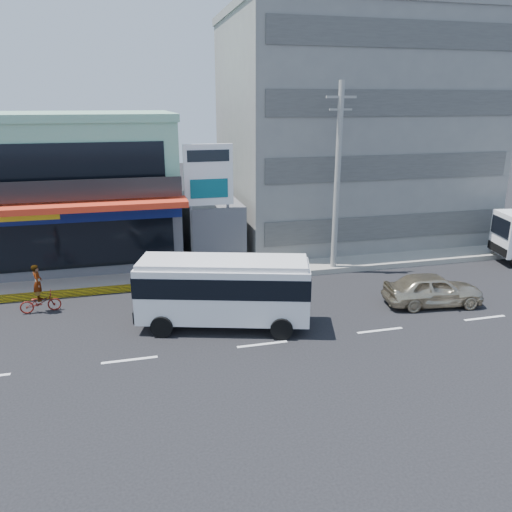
{
  "coord_description": "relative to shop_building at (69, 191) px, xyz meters",
  "views": [
    {
      "loc": [
        -4.5,
        -16.81,
        9.02
      ],
      "look_at": [
        0.85,
        4.38,
        2.2
      ],
      "focal_mm": 35.0,
      "sensor_mm": 36.0,
      "label": 1
    }
  ],
  "objects": [
    {
      "name": "minibus",
      "position": [
        6.88,
        -11.97,
        -2.25
      ],
      "size": [
        7.33,
        4.13,
        2.92
      ],
      "color": "white",
      "rests_on": "ground"
    },
    {
      "name": "billboard",
      "position": [
        7.5,
        -4.75,
        0.93
      ],
      "size": [
        2.6,
        0.18,
        6.9
      ],
      "color": "gray",
      "rests_on": "ground"
    },
    {
      "name": "sedan",
      "position": [
        16.59,
        -12.05,
        -3.24
      ],
      "size": [
        4.65,
        2.36,
        1.52
      ],
      "primitive_type": "imported",
      "rotation": [
        0.0,
        0.0,
        1.44
      ],
      "color": "#C5B797",
      "rests_on": "ground"
    },
    {
      "name": "concrete_building",
      "position": [
        18.0,
        1.05,
        3.0
      ],
      "size": [
        16.0,
        12.0,
        14.0
      ],
      "primitive_type": "cube",
      "color": "gray",
      "rests_on": "ground"
    },
    {
      "name": "ground",
      "position": [
        8.0,
        -13.95,
        -4.0
      ],
      "size": [
        120.0,
        120.0,
        0.0
      ],
      "primitive_type": "plane",
      "color": "black",
      "rests_on": "ground"
    },
    {
      "name": "utility_pole_near",
      "position": [
        14.0,
        -6.55,
        1.15
      ],
      "size": [
        1.6,
        0.3,
        10.0
      ],
      "color": "#999993",
      "rests_on": "ground"
    },
    {
      "name": "sidewalk",
      "position": [
        13.0,
        -4.45,
        -3.85
      ],
      "size": [
        70.0,
        5.0,
        0.3
      ],
      "primitive_type": "cube",
      "color": "gray",
      "rests_on": "ground"
    },
    {
      "name": "gap_structure",
      "position": [
        8.0,
        -1.95,
        -2.25
      ],
      "size": [
        3.0,
        6.0,
        3.5
      ],
      "primitive_type": "cube",
      "color": "#4E4E53",
      "rests_on": "ground"
    },
    {
      "name": "motorcycle_rider",
      "position": [
        -0.77,
        -8.5,
        -3.27
      ],
      "size": [
        1.77,
        0.77,
        2.21
      ],
      "color": "#60140D",
      "rests_on": "ground"
    },
    {
      "name": "satellite_dish",
      "position": [
        8.0,
        -2.95,
        -0.42
      ],
      "size": [
        1.5,
        1.5,
        0.15
      ],
      "primitive_type": "cylinder",
      "color": "slate",
      "rests_on": "gap_structure"
    },
    {
      "name": "shop_building",
      "position": [
        0.0,
        0.0,
        0.0
      ],
      "size": [
        12.4,
        11.7,
        8.0
      ],
      "color": "#4E4E53",
      "rests_on": "ground"
    }
  ]
}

